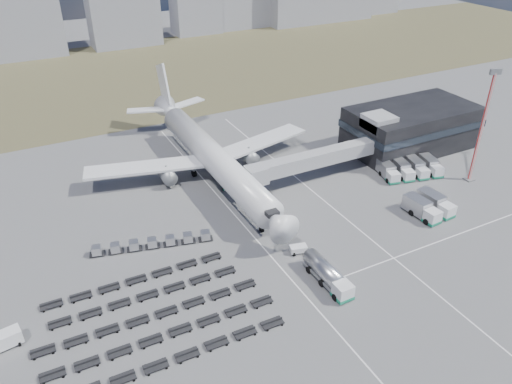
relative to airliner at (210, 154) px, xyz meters
name	(u,v)px	position (x,y,z in m)	size (l,w,h in m)	color
ground	(287,259)	(0.00, -32.38, -5.29)	(420.00, 420.00, 0.00)	#565659
grass_strip	(120,77)	(0.00, 77.62, -5.29)	(420.00, 90.00, 0.01)	#4B432D
lane_markings	(325,234)	(9.77, -29.38, -5.29)	(47.12, 110.00, 0.01)	silver
terminal	(411,127)	(47.77, -8.41, -0.04)	(30.40, 16.40, 11.00)	black
jet_bridge	(304,162)	(15.90, -11.95, -0.24)	(30.30, 3.80, 7.05)	#939399
airliner	(210,154)	(0.00, 0.00, 0.00)	(51.59, 64.53, 17.62)	silver
skyline	(125,18)	(14.29, 121.28, 4.43)	(320.10, 20.07, 24.64)	gray
fuel_tanker	(328,275)	(2.53, -40.41, -3.60)	(2.76, 10.50, 3.39)	silver
pushback_tug	(298,249)	(2.62, -31.70, -4.62)	(2.88, 1.62, 1.34)	silver
utility_van	(4,341)	(-42.97, -31.25, -4.12)	(4.41, 1.99, 2.34)	silver
catering_truck	(225,177)	(1.41, -4.46, -3.81)	(3.58, 6.64, 2.89)	silver
service_trucks_near	(429,206)	(30.83, -32.70, -3.59)	(7.00, 8.19, 3.12)	silver
service_trucks_far	(410,168)	(38.41, -19.23, -3.76)	(13.93, 9.69, 2.82)	silver
uld_row	(152,243)	(-18.89, -18.99, -4.32)	(20.61, 6.44, 1.62)	black
baggage_dollies	(153,317)	(-23.95, -35.32, -4.91)	(33.92, 19.83, 0.76)	black
floodlight_mast	(482,127)	(48.23, -26.87, 6.75)	(2.28, 1.85, 24.02)	red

